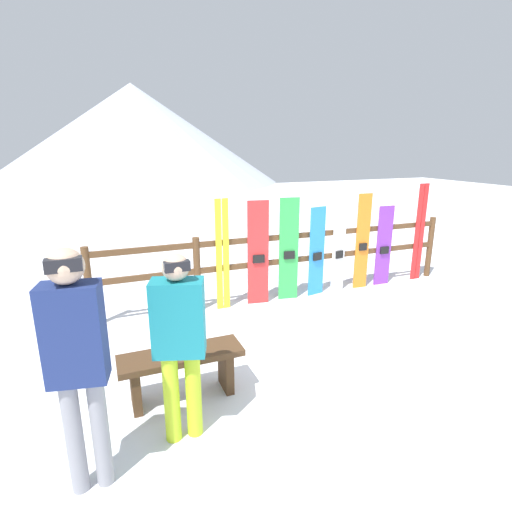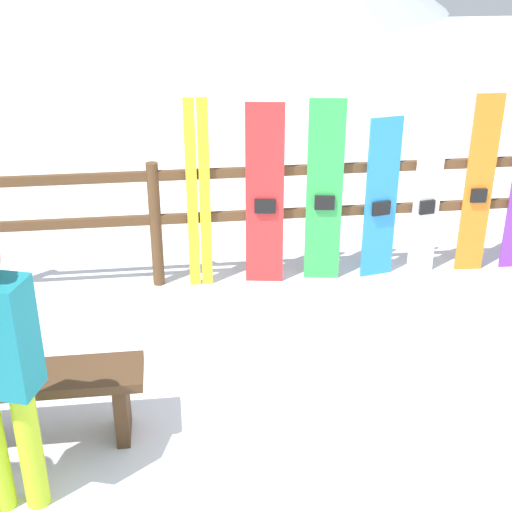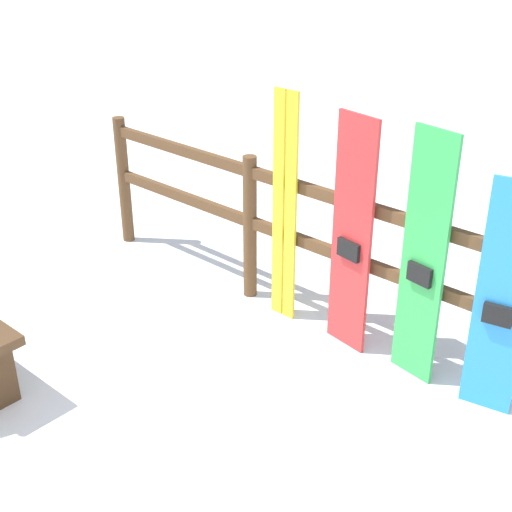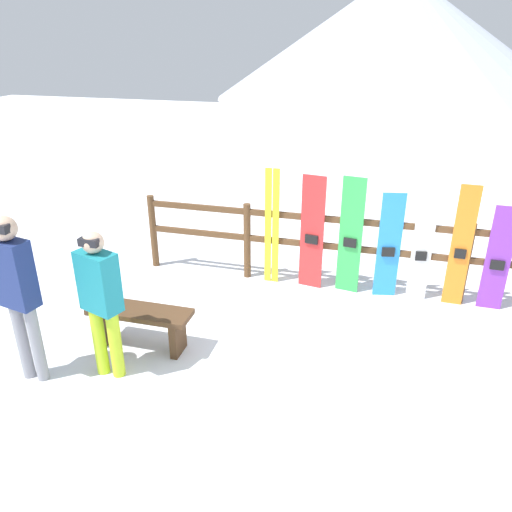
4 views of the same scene
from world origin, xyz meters
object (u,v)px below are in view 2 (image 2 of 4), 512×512
(snowboard_green, at_px, (324,193))
(snowboard_white, at_px, (427,199))
(bench, at_px, (46,393))
(ski_pair_yellow, at_px, (198,196))
(snowboard_red, at_px, (265,197))
(snowboard_orange, at_px, (479,186))
(snowboard_blue, at_px, (381,200))

(snowboard_green, xyz_separation_m, snowboard_white, (0.90, -0.00, -0.09))
(bench, bearing_deg, ski_pair_yellow, 62.40)
(snowboard_green, bearing_deg, snowboard_red, -180.00)
(ski_pair_yellow, distance_m, snowboard_green, 1.05)
(snowboard_green, height_order, snowboard_white, snowboard_green)
(snowboard_orange, bearing_deg, snowboard_green, -180.00)
(snowboard_white, distance_m, snowboard_orange, 0.46)
(snowboard_green, bearing_deg, snowboard_white, -0.01)
(bench, height_order, ski_pair_yellow, ski_pair_yellow)
(snowboard_white, relative_size, snowboard_orange, 0.88)
(bench, relative_size, ski_pair_yellow, 0.70)
(snowboard_red, bearing_deg, ski_pair_yellow, 179.65)
(snowboard_red, bearing_deg, snowboard_blue, -0.01)
(bench, distance_m, snowboard_green, 2.86)
(snowboard_green, distance_m, snowboard_orange, 1.35)
(snowboard_blue, bearing_deg, snowboard_green, 179.98)
(snowboard_blue, bearing_deg, ski_pair_yellow, 179.87)
(bench, distance_m, ski_pair_yellow, 2.23)
(snowboard_red, distance_m, snowboard_green, 0.50)
(bench, height_order, snowboard_orange, snowboard_orange)
(snowboard_white, xyz_separation_m, snowboard_orange, (0.45, 0.00, 0.09))
(snowboard_blue, bearing_deg, snowboard_orange, 0.01)
(snowboard_red, relative_size, snowboard_white, 1.12)
(ski_pair_yellow, relative_size, snowboard_red, 1.03)
(snowboard_red, distance_m, snowboard_orange, 1.86)
(bench, height_order, snowboard_green, snowboard_green)
(bench, distance_m, snowboard_white, 3.56)
(snowboard_red, relative_size, snowboard_orange, 0.99)
(bench, distance_m, snowboard_blue, 3.23)
(ski_pair_yellow, xyz_separation_m, snowboard_blue, (1.55, -0.00, -0.11))
(snowboard_green, relative_size, snowboard_white, 1.13)
(snowboard_white, bearing_deg, snowboard_orange, 0.02)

